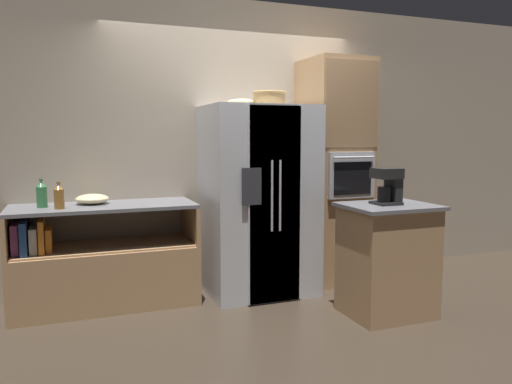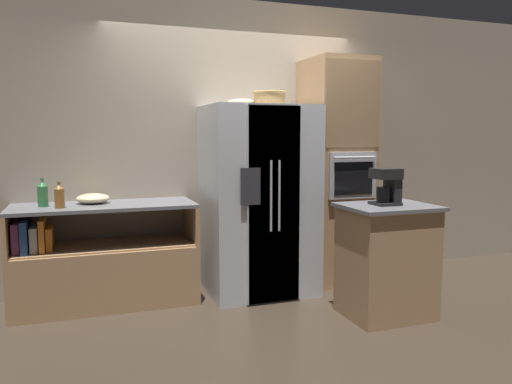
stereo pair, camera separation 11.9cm
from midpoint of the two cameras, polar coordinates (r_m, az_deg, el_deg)
The scene contains 12 objects.
ground_plane at distance 4.78m, azimuth -0.04°, elevation -11.56°, with size 20.00×20.00×0.00m, color #382D23.
wall_back at distance 5.03m, azimuth -1.95°, elevation 5.55°, with size 12.00×0.06×2.80m.
counter_left at distance 4.61m, azimuth -16.32°, elevation -8.36°, with size 1.55×0.63×0.89m.
refrigerator at distance 4.69m, azimuth 1.04°, elevation -0.92°, with size 0.98×0.84×1.75m.
wall_oven at distance 5.10m, azimuth 9.76°, elevation 2.30°, with size 0.60×0.70×2.23m.
island_counter at distance 4.27m, azimuth 15.45°, elevation -7.55°, with size 0.73×0.60×0.92m.
wicker_basket at distance 4.62m, azimuth 2.32°, elevation 10.71°, with size 0.31×0.31×0.13m.
fruit_bowl at distance 4.67m, azimuth -0.90°, elevation 10.22°, with size 0.27×0.27×0.06m.
bottle_tall at distance 4.50m, azimuth -22.51°, elevation -0.17°, with size 0.08×0.08×0.24m.
bottle_short at distance 4.36m, azimuth -20.83°, elevation -0.40°, with size 0.08×0.08×0.22m.
mixing_bowl at distance 4.58m, azimuth -17.44°, elevation -0.71°, with size 0.28×0.28×0.09m.
coffee_maker at distance 4.16m, azimuth 15.63°, elevation 0.76°, with size 0.20×0.19×0.30m.
Camera 2 is at (-1.45, -4.31, 1.49)m, focal length 35.00 mm.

